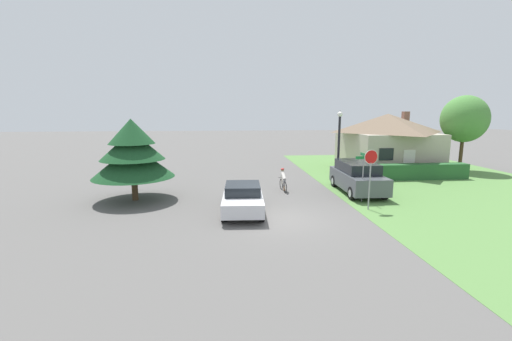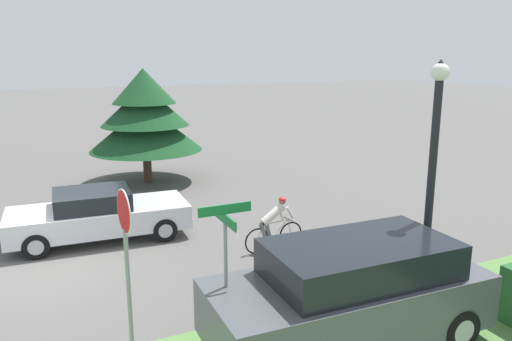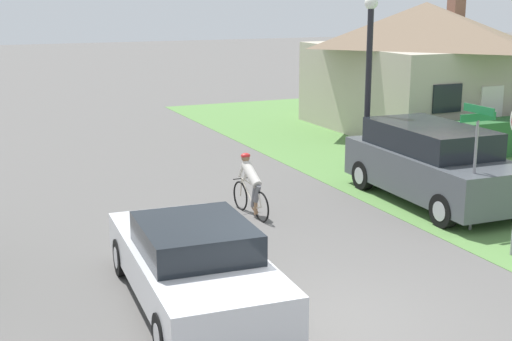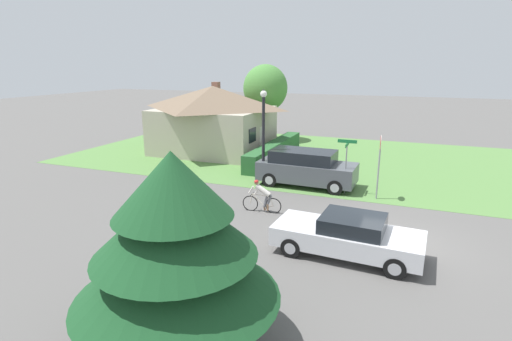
# 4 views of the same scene
# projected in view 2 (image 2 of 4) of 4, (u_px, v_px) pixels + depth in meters

# --- Properties ---
(ground_plane) EXTENTS (140.00, 140.00, 0.00)m
(ground_plane) POSITION_uv_depth(u_px,v_px,m) (47.00, 270.00, 11.82)
(ground_plane) COLOR #5B5956
(sedan_left_lane) EXTENTS (2.14, 4.84, 1.40)m
(sedan_left_lane) POSITION_uv_depth(u_px,v_px,m) (98.00, 215.00, 13.65)
(sedan_left_lane) COLOR silver
(sedan_left_lane) RESTS_ON ground
(cyclist) EXTENTS (0.44, 1.71, 1.41)m
(cyclist) POSITION_uv_depth(u_px,v_px,m) (274.00, 225.00, 12.90)
(cyclist) COLOR black
(cyclist) RESTS_ON ground
(parked_suv_right) EXTENTS (2.21, 4.99, 1.85)m
(parked_suv_right) POSITION_uv_depth(u_px,v_px,m) (351.00, 293.00, 8.66)
(parked_suv_right) COLOR #4C5156
(parked_suv_right) RESTS_ON ground
(stop_sign) EXTENTS (0.70, 0.09, 3.01)m
(stop_sign) POSITION_uv_depth(u_px,v_px,m) (126.00, 246.00, 7.65)
(stop_sign) COLOR gray
(stop_sign) RESTS_ON ground
(street_lamp) EXTENTS (0.34, 0.34, 4.90)m
(street_lamp) POSITION_uv_depth(u_px,v_px,m) (433.00, 163.00, 9.53)
(street_lamp) COLOR black
(street_lamp) RESTS_ON ground
(street_name_sign) EXTENTS (0.90, 0.90, 2.65)m
(street_name_sign) POSITION_uv_depth(u_px,v_px,m) (226.00, 252.00, 8.09)
(street_name_sign) COLOR gray
(street_name_sign) RESTS_ON ground
(conifer_tall_near) EXTENTS (4.39, 4.39, 4.48)m
(conifer_tall_near) POSITION_uv_depth(u_px,v_px,m) (145.00, 116.00, 19.46)
(conifer_tall_near) COLOR #4C3823
(conifer_tall_near) RESTS_ON ground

